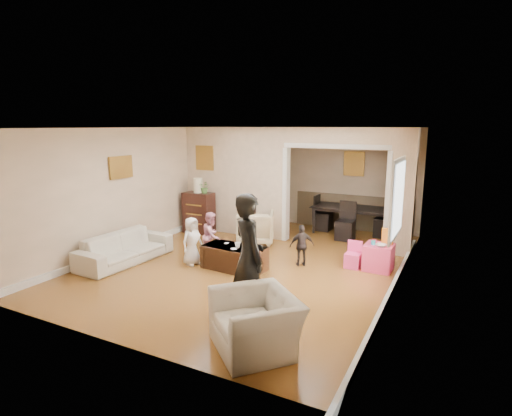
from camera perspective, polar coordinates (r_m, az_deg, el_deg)
The scene contains 27 objects.
floor at distance 8.17m, azimuth -0.64°, elevation -7.48°, with size 7.00×7.00×0.00m, color #A56B2A.
partition_left at distance 10.07m, azimuth -2.82°, elevation 3.71°, with size 2.75×0.18×2.60m, color beige.
partition_right at distance 8.82m, azimuth 19.43°, elevation 1.97°, with size 0.55×0.18×2.60m, color beige.
partition_header at distance 9.00m, azimuth 11.11°, elevation 9.79°, with size 2.22×0.18×0.35m, color beige.
window_pane at distance 6.59m, azimuth 19.09°, elevation 1.20°, with size 0.03×0.95×1.10m, color white.
framed_art_partition at distance 10.36m, azimuth -7.12°, elevation 6.91°, with size 0.45×0.03×0.55m, color brown.
framed_art_sofa_wall at distance 8.92m, azimuth -18.22°, elevation 5.40°, with size 0.03×0.55×0.40m, color brown.
framed_art_alcove at distance 10.62m, azimuth 13.44°, elevation 5.99°, with size 0.45×0.03×0.55m, color brown.
sofa at distance 8.50m, azimuth -17.72°, elevation -5.29°, with size 1.95×0.76×0.57m, color beige.
armchair_back at distance 9.34m, azimuth -0.07°, elevation -2.68°, with size 0.80×0.82×0.75m, color #C9B78B.
armchair_front at distance 5.09m, azimuth -0.04°, elevation -15.59°, with size 1.04×0.90×0.67m, color beige.
dresser at distance 10.34m, azimuth -7.93°, elevation -0.65°, with size 0.74×0.41×1.01m, color black.
table_lamp at distance 10.22m, azimuth -8.04°, elevation 3.12°, with size 0.22×0.22×0.36m, color #FFF8CF.
potted_plant at distance 10.11m, azimuth -7.11°, elevation 2.90°, with size 0.27×0.24×0.30m, color #4A7634.
coffee_table at distance 7.74m, azimuth -3.01°, elevation -6.89°, with size 1.17×0.59×0.44m, color #331A10.
coffee_cup at distance 7.57m, azimuth -2.56°, elevation -5.17°, with size 0.11×0.11×0.10m, color silver.
play_table at distance 8.01m, azimuth 16.63°, elevation -6.56°, with size 0.50×0.50×0.48m, color #EB3D78.
cereal_box at distance 7.98m, azimuth 17.77°, elevation -3.77°, with size 0.20×0.07×0.30m, color yellow.
cyan_cup at distance 7.90m, azimuth 15.97°, elevation -4.64°, with size 0.08×0.08×0.08m, color #23A4AF.
toy_block at distance 8.07m, azimuth 16.06°, elevation -4.42°, with size 0.08×0.06×0.05m, color red.
play_bowl at distance 7.81m, azimuth 16.94°, elevation -4.99°, with size 0.20×0.20×0.05m, color silver.
dining_table at distance 10.46m, azimuth 13.21°, elevation -1.65°, with size 1.92×1.07×0.68m, color black.
adult_person at distance 5.61m, azimuth -1.02°, elevation -6.87°, with size 0.65×0.42×1.77m, color black.
child_kneel_a at distance 7.99m, azimuth -8.87°, elevation -4.57°, with size 0.46×0.30×0.93m, color white.
child_kneel_b at distance 8.26m, azimuth -6.19°, elevation -3.86°, with size 0.47×0.36×0.96m, color pink.
child_toddler at distance 7.90m, azimuth 6.38°, elevation -5.17°, with size 0.47×0.20×0.80m, color black.
craft_papers at distance 7.62m, azimuth -1.66°, elevation -5.43°, with size 0.74×0.48×0.00m.
Camera 1 is at (3.61, -6.84, 2.65)m, focal length 28.84 mm.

